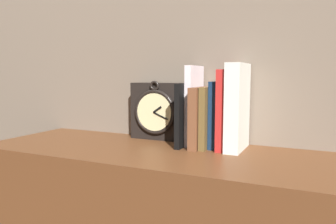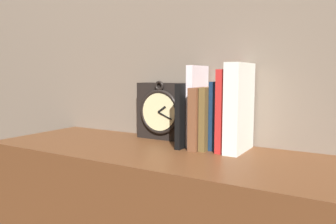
{
  "view_description": "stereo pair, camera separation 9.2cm",
  "coord_description": "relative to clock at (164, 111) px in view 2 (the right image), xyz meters",
  "views": [
    {
      "loc": [
        0.38,
        -0.83,
        0.92
      ],
      "look_at": [
        0.0,
        0.0,
        0.82
      ],
      "focal_mm": 35.0,
      "sensor_mm": 36.0,
      "label": 1
    },
    {
      "loc": [
        0.47,
        -0.79,
        0.92
      ],
      "look_at": [
        0.0,
        0.0,
        0.82
      ],
      "focal_mm": 35.0,
      "sensor_mm": 36.0,
      "label": 2
    }
  ],
  "objects": [
    {
      "name": "book_slot4_navy",
      "position": [
        0.21,
        -0.03,
        0.0
      ],
      "size": [
        0.02,
        0.12,
        0.2
      ],
      "color": "#132949",
      "rests_on": "bookshelf"
    },
    {
      "name": "book_slot5_red",
      "position": [
        0.24,
        -0.04,
        0.02
      ],
      "size": [
        0.02,
        0.14,
        0.23
      ],
      "color": "red",
      "rests_on": "bookshelf"
    },
    {
      "name": "clock",
      "position": [
        0.0,
        0.0,
        0.0
      ],
      "size": [
        0.19,
        0.07,
        0.2
      ],
      "color": "black",
      "rests_on": "bookshelf"
    },
    {
      "name": "book_slot3_brown",
      "position": [
        0.19,
        -0.04,
        -0.0
      ],
      "size": [
        0.02,
        0.14,
        0.18
      ],
      "color": "brown",
      "rests_on": "bookshelf"
    },
    {
      "name": "book_slot6_white",
      "position": [
        0.28,
        -0.04,
        0.03
      ],
      "size": [
        0.04,
        0.15,
        0.25
      ],
      "color": "white",
      "rests_on": "bookshelf"
    },
    {
      "name": "book_slot1_white",
      "position": [
        0.14,
        -0.03,
        0.03
      ],
      "size": [
        0.02,
        0.12,
        0.24
      ],
      "color": "white",
      "rests_on": "bookshelf"
    },
    {
      "name": "book_slot0_black",
      "position": [
        0.12,
        -0.05,
        0.0
      ],
      "size": [
        0.02,
        0.15,
        0.19
      ],
      "color": "black",
      "rests_on": "bookshelf"
    },
    {
      "name": "book_slot2_brown",
      "position": [
        0.17,
        -0.05,
        -0.01
      ],
      "size": [
        0.03,
        0.15,
        0.18
      ],
      "color": "brown",
      "rests_on": "bookshelf"
    }
  ]
}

